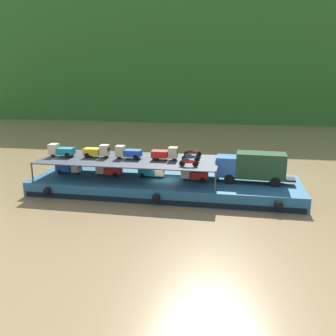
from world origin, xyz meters
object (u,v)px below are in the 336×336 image
(mini_truck_lower_mid, at_px, (152,171))
(mini_truck_lower_fore, at_px, (194,174))
(covered_lorry, at_px, (253,166))
(motorcycle_upper_centre, at_px, (191,157))
(mini_truck_upper_mid, at_px, (97,151))
(motorcycle_upper_stbd, at_px, (193,153))
(mini_truck_upper_bow, at_px, (165,154))
(mini_truck_lower_stern, at_px, (69,167))
(motorcycle_upper_port, at_px, (189,162))
(mini_truck_upper_fore, at_px, (128,152))
(mini_truck_upper_stern, at_px, (61,150))
(mini_truck_lower_aft, at_px, (108,169))
(cargo_barge, at_px, (165,186))

(mini_truck_lower_mid, height_order, mini_truck_lower_fore, same)
(covered_lorry, xyz_separation_m, mini_truck_lower_mid, (-10.41, 0.03, -1.00))
(mini_truck_lower_fore, bearing_deg, motorcycle_upper_centre, 172.50)
(mini_truck_upper_mid, distance_m, motorcycle_upper_stbd, 10.30)
(mini_truck_upper_bow, distance_m, motorcycle_upper_centre, 2.71)
(mini_truck_lower_stern, height_order, mini_truck_upper_mid, mini_truck_upper_mid)
(motorcycle_upper_port, bearing_deg, mini_truck_lower_stern, 169.93)
(mini_truck_upper_fore, distance_m, motorcycle_upper_centre, 6.68)
(mini_truck_upper_stern, height_order, motorcycle_upper_stbd, mini_truck_upper_stern)
(mini_truck_lower_fore, bearing_deg, motorcycle_upper_port, -98.59)
(mini_truck_lower_aft, relative_size, motorcycle_upper_centre, 1.45)
(mini_truck_upper_fore, height_order, motorcycle_upper_centre, mini_truck_upper_fore)
(covered_lorry, relative_size, motorcycle_upper_centre, 4.16)
(mini_truck_lower_mid, bearing_deg, motorcycle_upper_stbd, 24.15)
(mini_truck_upper_mid, bearing_deg, mini_truck_lower_mid, 2.15)
(cargo_barge, xyz_separation_m, motorcycle_upper_stbd, (2.65, 2.21, 3.18))
(mini_truck_upper_bow, bearing_deg, mini_truck_lower_fore, -4.35)
(mini_truck_upper_stern, relative_size, motorcycle_upper_stbd, 1.45)
(mini_truck_lower_stern, xyz_separation_m, mini_truck_lower_mid, (9.38, 0.12, 0.00))
(mini_truck_upper_mid, relative_size, motorcycle_upper_centre, 1.46)
(mini_truck_lower_stern, distance_m, mini_truck_lower_aft, 4.57)
(mini_truck_lower_mid, height_order, motorcycle_upper_stbd, motorcycle_upper_stbd)
(mini_truck_upper_mid, xyz_separation_m, motorcycle_upper_stbd, (10.09, 2.06, -0.26))
(mini_truck_lower_aft, xyz_separation_m, mini_truck_lower_mid, (4.81, 0.19, 0.00))
(covered_lorry, bearing_deg, motorcycle_upper_stbd, 163.50)
(motorcycle_upper_port, bearing_deg, mini_truck_lower_mid, 149.04)
(mini_truck_lower_stern, xyz_separation_m, mini_truck_upper_stern, (-0.62, -0.45, 2.00))
(mini_truck_upper_bow, distance_m, motorcycle_upper_stbd, 3.32)
(covered_lorry, relative_size, mini_truck_upper_mid, 2.85)
(motorcycle_upper_port, bearing_deg, mini_truck_lower_aft, 165.45)
(motorcycle_upper_centre, bearing_deg, motorcycle_upper_port, -88.16)
(covered_lorry, bearing_deg, mini_truck_lower_aft, -179.41)
(covered_lorry, relative_size, mini_truck_upper_bow, 2.89)
(motorcycle_upper_stbd, bearing_deg, mini_truck_lower_aft, -167.19)
(covered_lorry, xyz_separation_m, mini_truck_upper_mid, (-16.40, -0.19, 1.00))
(covered_lorry, distance_m, mini_truck_upper_stern, 20.44)
(mini_truck_lower_mid, relative_size, mini_truck_lower_fore, 0.99)
(covered_lorry, xyz_separation_m, mini_truck_lower_aft, (-15.22, -0.16, -1.00))
(cargo_barge, bearing_deg, motorcycle_upper_stbd, 39.91)
(mini_truck_lower_fore, bearing_deg, mini_truck_lower_mid, 174.98)
(mini_truck_upper_fore, bearing_deg, motorcycle_upper_stbd, 17.76)
(mini_truck_upper_stern, relative_size, motorcycle_upper_centre, 1.44)
(mini_truck_lower_stern, relative_size, mini_truck_lower_aft, 1.01)
(mini_truck_lower_stern, height_order, motorcycle_upper_port, motorcycle_upper_port)
(mini_truck_lower_aft, bearing_deg, mini_truck_lower_fore, -1.29)
(mini_truck_lower_aft, bearing_deg, mini_truck_upper_bow, 0.22)
(mini_truck_lower_mid, xyz_separation_m, mini_truck_upper_bow, (1.46, -0.17, 2.00))
(mini_truck_lower_stern, xyz_separation_m, motorcycle_upper_stbd, (13.48, 1.96, 1.74))
(cargo_barge, height_order, motorcycle_upper_port, motorcycle_upper_port)
(mini_truck_upper_bow, bearing_deg, mini_truck_lower_stern, 179.76)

